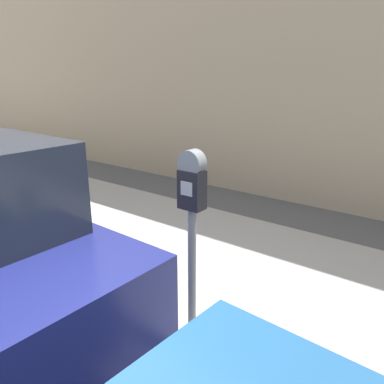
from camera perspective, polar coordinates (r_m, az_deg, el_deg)
sidewalk at (r=4.45m, az=3.49°, el=-10.79°), size 24.00×2.80×0.13m
building_facade at (r=6.59m, az=19.06°, el=18.17°), size 24.00×0.30×4.70m
parking_meter at (r=2.83m, az=-0.00°, el=-2.73°), size 0.20×0.13×1.53m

